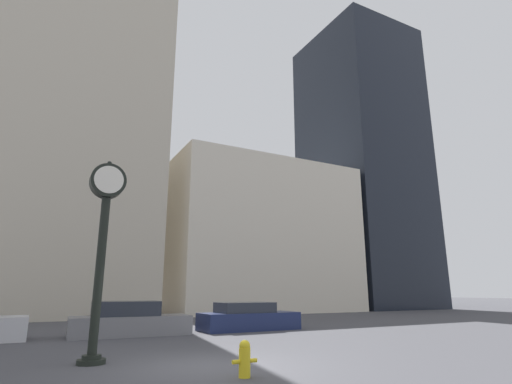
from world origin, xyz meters
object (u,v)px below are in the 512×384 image
object	(u,v)px
car_navy	(248,318)
fire_hydrant_near	(245,358)
car_grey	(129,321)
street_clock	(104,228)

from	to	relation	value
car_navy	fire_hydrant_near	size ratio (longest dim) A/B	6.25
car_grey	fire_hydrant_near	world-z (taller)	car_grey
car_navy	fire_hydrant_near	bearing A→B (deg)	-118.16
fire_hydrant_near	car_grey	bearing A→B (deg)	93.62
street_clock	fire_hydrant_near	world-z (taller)	street_clock
street_clock	car_navy	xyz separation A→B (m)	(7.52, 6.15, -2.90)
street_clock	car_navy	world-z (taller)	street_clock
car_grey	street_clock	bearing A→B (deg)	-105.86
street_clock	car_navy	distance (m)	10.14
car_grey	fire_hydrant_near	distance (m)	9.57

